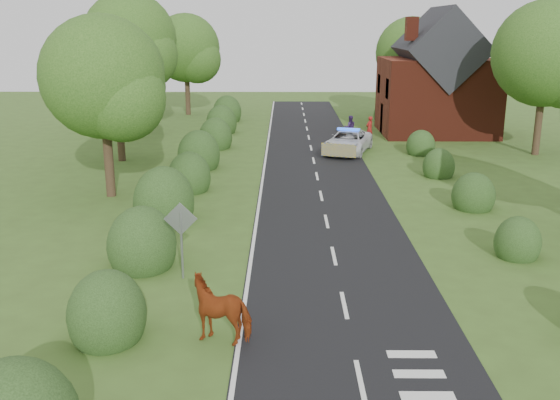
{
  "coord_description": "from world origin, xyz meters",
  "views": [
    {
      "loc": [
        -1.74,
        -16.58,
        7.85
      ],
      "look_at": [
        -1.92,
        6.7,
        1.3
      ],
      "focal_mm": 40.0,
      "sensor_mm": 36.0,
      "label": 1
    }
  ],
  "objects_px": {
    "pedestrian_red": "(369,128)",
    "pedestrian_purple": "(350,127)",
    "cow": "(223,312)",
    "road_sign": "(181,229)",
    "police_van": "(348,142)"
  },
  "relations": [
    {
      "from": "police_van",
      "to": "pedestrian_purple",
      "type": "height_order",
      "value": "pedestrian_purple"
    },
    {
      "from": "cow",
      "to": "pedestrian_red",
      "type": "height_order",
      "value": "pedestrian_red"
    },
    {
      "from": "pedestrian_red",
      "to": "pedestrian_purple",
      "type": "relative_size",
      "value": 1.0
    },
    {
      "from": "pedestrian_red",
      "to": "pedestrian_purple",
      "type": "height_order",
      "value": "pedestrian_red"
    },
    {
      "from": "road_sign",
      "to": "police_van",
      "type": "height_order",
      "value": "road_sign"
    },
    {
      "from": "cow",
      "to": "police_van",
      "type": "distance_m",
      "value": 25.01
    },
    {
      "from": "cow",
      "to": "police_van",
      "type": "relative_size",
      "value": 0.35
    },
    {
      "from": "police_van",
      "to": "pedestrian_purple",
      "type": "distance_m",
      "value": 4.91
    },
    {
      "from": "road_sign",
      "to": "pedestrian_red",
      "type": "height_order",
      "value": "road_sign"
    },
    {
      "from": "cow",
      "to": "pedestrian_purple",
      "type": "bearing_deg",
      "value": 179.87
    },
    {
      "from": "road_sign",
      "to": "police_van",
      "type": "relative_size",
      "value": 0.45
    },
    {
      "from": "pedestrian_red",
      "to": "pedestrian_purple",
      "type": "bearing_deg",
      "value": -59.59
    },
    {
      "from": "cow",
      "to": "road_sign",
      "type": "bearing_deg",
      "value": -144.88
    },
    {
      "from": "road_sign",
      "to": "pedestrian_red",
      "type": "bearing_deg",
      "value": 69.71
    },
    {
      "from": "road_sign",
      "to": "cow",
      "type": "height_order",
      "value": "road_sign"
    }
  ]
}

